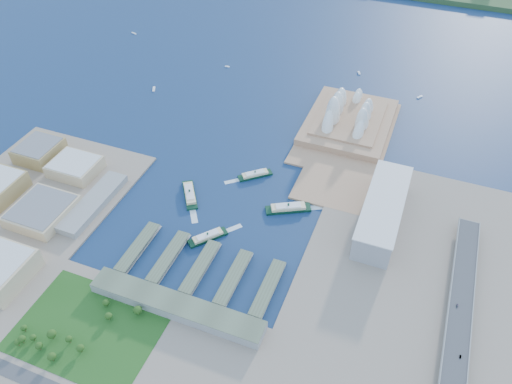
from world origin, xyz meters
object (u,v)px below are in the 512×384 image
at_px(toaster_building, 383,211).
at_px(car_b, 460,357).
at_px(ferry_b, 255,174).
at_px(ferry_c, 208,236).
at_px(opera_house, 351,109).
at_px(car_c, 457,306).
at_px(ferry_d, 288,207).
at_px(ferry_a, 190,193).

relative_size(toaster_building, car_b, 39.42).
distance_m(ferry_b, ferry_c, 133.93).
height_order(toaster_building, ferry_b, toaster_building).
xyz_separation_m(opera_house, car_c, (191.00, -309.65, -16.48)).
xyz_separation_m(ferry_c, car_c, (296.23, -4.08, 10.70)).
height_order(ferry_d, car_c, car_c).
distance_m(ferry_a, ferry_d, 135.77).
xyz_separation_m(ferry_d, car_b, (227.10, -149.03, 9.83)).
xyz_separation_m(ferry_b, car_b, (293.15, -197.55, 10.84)).
height_order(opera_house, toaster_building, opera_house).
bearing_deg(ferry_d, ferry_c, 109.72).
distance_m(opera_house, ferry_a, 293.69).
bearing_deg(ferry_b, car_c, 23.59).
xyz_separation_m(ferry_a, ferry_c, (56.68, -61.98, -0.63)).
xyz_separation_m(opera_house, ferry_c, (-105.23, -305.57, -27.18)).
distance_m(ferry_b, ferry_d, 81.97).
xyz_separation_m(toaster_building, ferry_a, (-251.91, -43.59, -15.05)).
bearing_deg(car_b, ferry_c, 168.11).
bearing_deg(car_b, ferry_b, 146.03).
xyz_separation_m(ferry_a, car_c, (352.91, -66.06, 10.07)).
bearing_deg(toaster_building, car_c, -47.35).
relative_size(opera_house, car_c, 38.96).
xyz_separation_m(opera_house, toaster_building, (90.00, -200.00, -11.50)).
height_order(ferry_d, car_b, car_b).
bearing_deg(opera_house, toaster_building, -65.77).
bearing_deg(ferry_c, toaster_building, -111.69).
bearing_deg(toaster_building, ferry_b, 171.38).
bearing_deg(ferry_b, ferry_a, -84.12).
relative_size(toaster_building, ferry_b, 3.15).
bearing_deg(opera_house, car_b, -61.70).
distance_m(ferry_a, ferry_c, 83.99).
bearing_deg(ferry_a, toaster_building, -24.18).
relative_size(toaster_building, car_c, 33.55).
height_order(opera_house, car_b, opera_house).
height_order(opera_house, ferry_b, opera_house).
relative_size(ferry_c, car_b, 12.96).
distance_m(ferry_c, car_c, 296.45).
relative_size(toaster_building, ferry_a, 2.69).
bearing_deg(car_c, ferry_c, 179.21).
height_order(opera_house, ferry_a, opera_house).
distance_m(opera_house, car_c, 364.19).
relative_size(ferry_b, car_c, 10.66).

